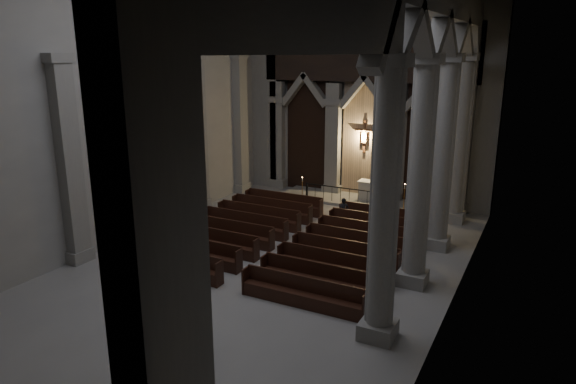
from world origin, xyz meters
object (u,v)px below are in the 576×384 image
object	(u,v)px
altar_rail	(349,194)
worshipper	(344,211)
candle_stand_right	(404,206)
altar	(377,191)
candle_stand_left	(302,195)
pews	(291,241)

from	to	relation	value
altar_rail	worshipper	distance (m)	3.14
altar_rail	candle_stand_right	world-z (taller)	candle_stand_right
altar	worshipper	xyz separation A→B (m)	(-0.25, -4.32, -0.02)
candle_stand_left	worshipper	distance (m)	4.34
candle_stand_right	pews	world-z (taller)	candle_stand_right
altar_rail	candle_stand_left	bearing A→B (deg)	-170.74
pews	worshipper	bearing A→B (deg)	77.62
altar	altar_rail	distance (m)	1.71
candle_stand_left	altar_rail	bearing A→B (deg)	9.26
pews	candle_stand_left	bearing A→B (deg)	111.87
candle_stand_right	altar_rail	bearing A→B (deg)	179.80
altar	candle_stand_right	size ratio (longest dim) A/B	1.27
altar_rail	candle_stand_right	size ratio (longest dim) A/B	3.20
candle_stand_left	candle_stand_right	distance (m)	5.61
candle_stand_right	worshipper	bearing A→B (deg)	-125.15
pews	worshipper	world-z (taller)	worshipper
altar_rail	pews	xyz separation A→B (m)	(0.00, -6.94, -0.35)
worshipper	altar_rail	bearing A→B (deg)	84.33
candle_stand_right	worshipper	xyz separation A→B (m)	(-2.12, -3.01, 0.21)
altar	worshipper	bearing A→B (deg)	-93.30
candle_stand_left	pews	size ratio (longest dim) A/B	0.14
pews	altar_rail	bearing A→B (deg)	90.00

